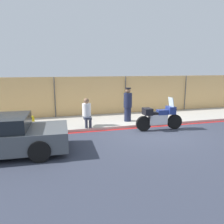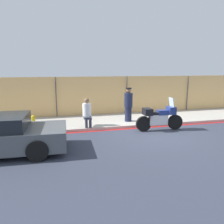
{
  "view_description": "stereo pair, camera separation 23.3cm",
  "coord_description": "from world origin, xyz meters",
  "px_view_note": "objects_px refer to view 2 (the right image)",
  "views": [
    {
      "loc": [
        -4.34,
        -8.48,
        2.82
      ],
      "look_at": [
        -1.7,
        0.96,
        0.85
      ],
      "focal_mm": 35.0,
      "sensor_mm": 36.0,
      "label": 1
    },
    {
      "loc": [
        -4.11,
        -8.54,
        2.82
      ],
      "look_at": [
        -1.7,
        0.96,
        0.85
      ],
      "focal_mm": 35.0,
      "sensor_mm": 36.0,
      "label": 2
    }
  ],
  "objects_px": {
    "motorcycle": "(159,117)",
    "officer_standing": "(128,104)",
    "fire_hydrant": "(33,121)",
    "person_seated_on_curb": "(87,111)"
  },
  "relations": [
    {
      "from": "officer_standing",
      "to": "motorcycle",
      "type": "bearing_deg",
      "value": -57.94
    },
    {
      "from": "officer_standing",
      "to": "person_seated_on_curb",
      "type": "distance_m",
      "value": 2.23
    },
    {
      "from": "motorcycle",
      "to": "officer_standing",
      "type": "relative_size",
      "value": 1.3
    },
    {
      "from": "motorcycle",
      "to": "person_seated_on_curb",
      "type": "xyz_separation_m",
      "value": [
        -3.16,
        1.15,
        0.24
      ]
    },
    {
      "from": "motorcycle",
      "to": "officer_standing",
      "type": "distance_m",
      "value": 1.88
    },
    {
      "from": "officer_standing",
      "to": "fire_hydrant",
      "type": "bearing_deg",
      "value": 179.25
    },
    {
      "from": "officer_standing",
      "to": "fire_hydrant",
      "type": "relative_size",
      "value": 3.15
    },
    {
      "from": "motorcycle",
      "to": "officer_standing",
      "type": "xyz_separation_m",
      "value": [
        -0.98,
        1.56,
        0.39
      ]
    },
    {
      "from": "motorcycle",
      "to": "fire_hydrant",
      "type": "xyz_separation_m",
      "value": [
        -5.63,
        1.62,
        -0.22
      ]
    },
    {
      "from": "motorcycle",
      "to": "person_seated_on_curb",
      "type": "height_order",
      "value": "motorcycle"
    }
  ]
}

